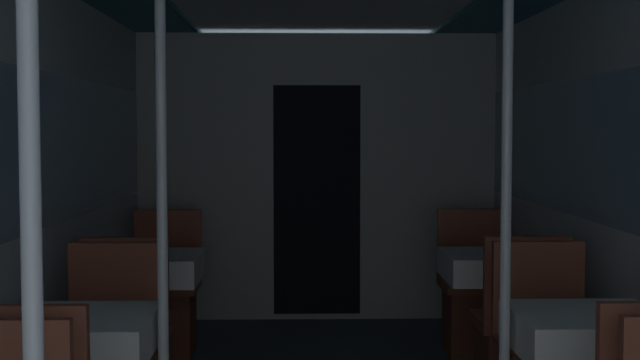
{
  "coord_description": "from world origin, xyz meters",
  "views": [
    {
      "loc": [
        -0.14,
        -1.03,
        1.42
      ],
      "look_at": [
        -0.05,
        2.56,
        1.21
      ],
      "focal_mm": 50.0,
      "sensor_mm": 36.0,
      "label": 1
    }
  ],
  "objects_px": {
    "dining_table_left_2": "(149,274)",
    "chair_left_far_2": "(165,309)",
    "dining_table_left_1": "(77,344)",
    "chair_right_far_2": "(475,307)",
    "chair_left_near_2": "(132,353)",
    "dining_table_right_2": "(494,272)",
    "dining_table_right_1": "(588,341)",
    "support_pole_left_1": "(162,224)",
    "support_pole_right_1": "(506,223)",
    "chair_right_near_2": "(517,351)",
    "support_pole_left_0": "(33,314)"
  },
  "relations": [
    {
      "from": "dining_table_left_1",
      "to": "chair_left_far_2",
      "type": "xyz_separation_m",
      "value": [
        -0.0,
        2.2,
        -0.31
      ]
    },
    {
      "from": "support_pole_left_1",
      "to": "chair_right_near_2",
      "type": "height_order",
      "value": "support_pole_left_1"
    },
    {
      "from": "dining_table_right_1",
      "to": "chair_right_near_2",
      "type": "distance_m",
      "value": 1.14
    },
    {
      "from": "chair_left_far_2",
      "to": "dining_table_right_1",
      "type": "distance_m",
      "value": 2.96
    },
    {
      "from": "support_pole_left_1",
      "to": "dining_table_right_1",
      "type": "distance_m",
      "value": 1.7
    },
    {
      "from": "dining_table_left_1",
      "to": "dining_table_left_2",
      "type": "relative_size",
      "value": 1.0
    },
    {
      "from": "support_pole_left_0",
      "to": "dining_table_left_2",
      "type": "xyz_separation_m",
      "value": [
        -0.33,
        3.29,
        -0.46
      ]
    },
    {
      "from": "support_pole_left_1",
      "to": "chair_right_near_2",
      "type": "distance_m",
      "value": 2.11
    },
    {
      "from": "chair_left_far_2",
      "to": "support_pole_left_0",
      "type": "bearing_deg",
      "value": 94.85
    },
    {
      "from": "dining_table_left_1",
      "to": "support_pole_right_1",
      "type": "distance_m",
      "value": 1.7
    },
    {
      "from": "dining_table_left_1",
      "to": "chair_right_near_2",
      "type": "height_order",
      "value": "chair_right_near_2"
    },
    {
      "from": "dining_table_left_1",
      "to": "support_pole_right_1",
      "type": "relative_size",
      "value": 0.34
    },
    {
      "from": "chair_left_near_2",
      "to": "chair_left_far_2",
      "type": "distance_m",
      "value": 1.11
    },
    {
      "from": "chair_left_far_2",
      "to": "chair_right_near_2",
      "type": "distance_m",
      "value": 2.25
    },
    {
      "from": "support_pole_left_1",
      "to": "support_pole_right_1",
      "type": "height_order",
      "value": "same"
    },
    {
      "from": "chair_left_far_2",
      "to": "chair_left_near_2",
      "type": "bearing_deg",
      "value": 90.0
    },
    {
      "from": "support_pole_left_0",
      "to": "chair_right_near_2",
      "type": "relative_size",
      "value": 2.37
    },
    {
      "from": "dining_table_left_1",
      "to": "dining_table_right_1",
      "type": "bearing_deg",
      "value": 0.0
    },
    {
      "from": "chair_left_far_2",
      "to": "dining_table_right_1",
      "type": "height_order",
      "value": "chair_left_far_2"
    },
    {
      "from": "chair_left_near_2",
      "to": "chair_right_near_2",
      "type": "distance_m",
      "value": 1.96
    },
    {
      "from": "chair_left_far_2",
      "to": "support_pole_right_1",
      "type": "height_order",
      "value": "support_pole_right_1"
    },
    {
      "from": "dining_table_left_2",
      "to": "chair_left_far_2",
      "type": "height_order",
      "value": "chair_left_far_2"
    },
    {
      "from": "support_pole_left_1",
      "to": "chair_right_near_2",
      "type": "relative_size",
      "value": 2.37
    },
    {
      "from": "support_pole_left_1",
      "to": "chair_right_near_2",
      "type": "bearing_deg",
      "value": 33.77
    },
    {
      "from": "dining_table_left_1",
      "to": "chair_left_far_2",
      "type": "relative_size",
      "value": 0.79
    },
    {
      "from": "support_pole_left_0",
      "to": "chair_right_near_2",
      "type": "xyz_separation_m",
      "value": [
        1.63,
        2.74,
        -0.77
      ]
    },
    {
      "from": "chair_left_near_2",
      "to": "dining_table_right_2",
      "type": "relative_size",
      "value": 1.26
    },
    {
      "from": "dining_table_right_1",
      "to": "dining_table_right_2",
      "type": "relative_size",
      "value": 1.0
    },
    {
      "from": "support_pole_left_1",
      "to": "dining_table_right_2",
      "type": "relative_size",
      "value": 2.98
    },
    {
      "from": "dining_table_left_1",
      "to": "dining_table_right_1",
      "type": "relative_size",
      "value": 1.0
    },
    {
      "from": "dining_table_left_2",
      "to": "chair_right_far_2",
      "type": "relative_size",
      "value": 0.79
    },
    {
      "from": "support_pole_left_0",
      "to": "support_pole_left_1",
      "type": "bearing_deg",
      "value": 90.0
    },
    {
      "from": "dining_table_left_2",
      "to": "chair_right_near_2",
      "type": "bearing_deg",
      "value": -15.76
    },
    {
      "from": "support_pole_left_1",
      "to": "support_pole_right_1",
      "type": "relative_size",
      "value": 1.0
    },
    {
      "from": "dining_table_left_2",
      "to": "chair_left_near_2",
      "type": "relative_size",
      "value": 0.79
    },
    {
      "from": "dining_table_left_1",
      "to": "chair_right_far_2",
      "type": "relative_size",
      "value": 0.79
    },
    {
      "from": "chair_left_near_2",
      "to": "support_pole_right_1",
      "type": "distance_m",
      "value": 2.11
    },
    {
      "from": "chair_right_near_2",
      "to": "dining_table_left_1",
      "type": "bearing_deg",
      "value": -150.86
    },
    {
      "from": "support_pole_left_0",
      "to": "dining_table_right_1",
      "type": "height_order",
      "value": "support_pole_left_0"
    },
    {
      "from": "dining_table_right_1",
      "to": "chair_right_far_2",
      "type": "bearing_deg",
      "value": 90.0
    },
    {
      "from": "support_pole_left_1",
      "to": "chair_right_far_2",
      "type": "relative_size",
      "value": 2.37
    },
    {
      "from": "dining_table_left_1",
      "to": "support_pole_left_0",
      "type": "bearing_deg",
      "value": -78.8
    },
    {
      "from": "chair_left_near_2",
      "to": "dining_table_right_2",
      "type": "bearing_deg",
      "value": 15.76
    },
    {
      "from": "chair_left_near_2",
      "to": "dining_table_right_2",
      "type": "distance_m",
      "value": 2.06
    },
    {
      "from": "dining_table_right_2",
      "to": "chair_left_far_2",
      "type": "bearing_deg",
      "value": 164.24
    },
    {
      "from": "chair_left_near_2",
      "to": "chair_right_far_2",
      "type": "distance_m",
      "value": 2.25
    },
    {
      "from": "support_pole_left_0",
      "to": "support_pole_right_1",
      "type": "relative_size",
      "value": 1.0
    },
    {
      "from": "dining_table_left_1",
      "to": "support_pole_right_1",
      "type": "xyz_separation_m",
      "value": [
        1.63,
        0.0,
        0.46
      ]
    },
    {
      "from": "dining_table_right_2",
      "to": "dining_table_left_1",
      "type": "bearing_deg",
      "value": -139.98
    },
    {
      "from": "chair_left_near_2",
      "to": "chair_right_near_2",
      "type": "bearing_deg",
      "value": 0.0
    }
  ]
}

